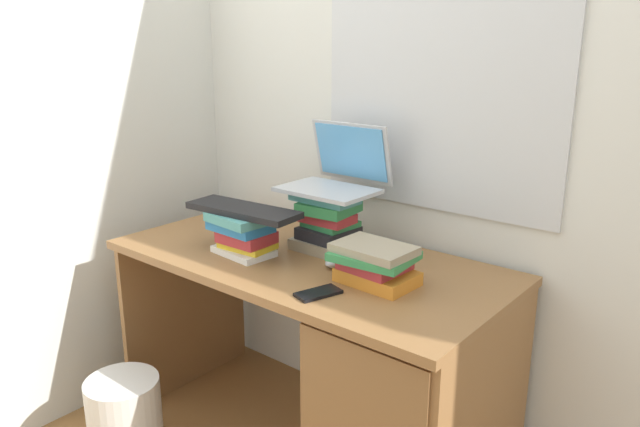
{
  "coord_description": "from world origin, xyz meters",
  "views": [
    {
      "loc": [
        1.3,
        -1.5,
        1.47
      ],
      "look_at": [
        0.09,
        -0.03,
        0.92
      ],
      "focal_mm": 34.2,
      "sensor_mm": 36.0,
      "label": 1
    }
  ],
  "objects_px": {
    "book_stack_keyboard_riser": "(244,232)",
    "wastebasket": "(125,418)",
    "keyboard": "(243,210)",
    "book_stack_tall": "(326,221)",
    "mug": "(233,214)",
    "cell_phone": "(318,293)",
    "book_stack_side": "(375,263)",
    "desk": "(385,381)",
    "computer_mouse": "(337,261)",
    "laptop": "(338,174)"
  },
  "relations": [
    {
      "from": "desk",
      "to": "keyboard",
      "type": "bearing_deg",
      "value": -171.25
    },
    {
      "from": "book_stack_side",
      "to": "cell_phone",
      "type": "xyz_separation_m",
      "value": [
        -0.08,
        -0.18,
        -0.06
      ]
    },
    {
      "from": "computer_mouse",
      "to": "cell_phone",
      "type": "distance_m",
      "value": 0.24
    },
    {
      "from": "book_stack_keyboard_riser",
      "to": "mug",
      "type": "distance_m",
      "value": 0.36
    },
    {
      "from": "keyboard",
      "to": "mug",
      "type": "relative_size",
      "value": 3.64
    },
    {
      "from": "desk",
      "to": "book_stack_side",
      "type": "bearing_deg",
      "value": -163.83
    },
    {
      "from": "book_stack_tall",
      "to": "wastebasket",
      "type": "relative_size",
      "value": 0.79
    },
    {
      "from": "desk",
      "to": "computer_mouse",
      "type": "distance_m",
      "value": 0.42
    },
    {
      "from": "keyboard",
      "to": "mug",
      "type": "xyz_separation_m",
      "value": [
        -0.29,
        0.21,
        -0.12
      ]
    },
    {
      "from": "book_stack_side",
      "to": "desk",
      "type": "bearing_deg",
      "value": 16.17
    },
    {
      "from": "book_stack_side",
      "to": "keyboard",
      "type": "xyz_separation_m",
      "value": [
        -0.5,
        -0.07,
        0.09
      ]
    },
    {
      "from": "mug",
      "to": "wastebasket",
      "type": "bearing_deg",
      "value": -88.17
    },
    {
      "from": "book_stack_side",
      "to": "mug",
      "type": "height_order",
      "value": "book_stack_side"
    },
    {
      "from": "book_stack_keyboard_riser",
      "to": "keyboard",
      "type": "xyz_separation_m",
      "value": [
        0.0,
        0.0,
        0.08
      ]
    },
    {
      "from": "book_stack_keyboard_riser",
      "to": "cell_phone",
      "type": "distance_m",
      "value": 0.45
    },
    {
      "from": "computer_mouse",
      "to": "wastebasket",
      "type": "relative_size",
      "value": 0.35
    },
    {
      "from": "book_stack_tall",
      "to": "book_stack_side",
      "type": "bearing_deg",
      "value": -25.95
    },
    {
      "from": "laptop",
      "to": "keyboard",
      "type": "bearing_deg",
      "value": -122.89
    },
    {
      "from": "book_stack_tall",
      "to": "computer_mouse",
      "type": "xyz_separation_m",
      "value": [
        0.14,
        -0.12,
        -0.08
      ]
    },
    {
      "from": "book_stack_tall",
      "to": "mug",
      "type": "xyz_separation_m",
      "value": [
        -0.47,
        -0.01,
        -0.06
      ]
    },
    {
      "from": "desk",
      "to": "wastebasket",
      "type": "bearing_deg",
      "value": -151.17
    },
    {
      "from": "book_stack_side",
      "to": "keyboard",
      "type": "height_order",
      "value": "keyboard"
    },
    {
      "from": "book_stack_keyboard_riser",
      "to": "keyboard",
      "type": "height_order",
      "value": "keyboard"
    },
    {
      "from": "desk",
      "to": "book_stack_side",
      "type": "xyz_separation_m",
      "value": [
        -0.04,
        -0.01,
        0.4
      ]
    },
    {
      "from": "book_stack_tall",
      "to": "cell_phone",
      "type": "height_order",
      "value": "book_stack_tall"
    },
    {
      "from": "book_stack_tall",
      "to": "computer_mouse",
      "type": "distance_m",
      "value": 0.2
    },
    {
      "from": "computer_mouse",
      "to": "cell_phone",
      "type": "bearing_deg",
      "value": -65.04
    },
    {
      "from": "book_stack_keyboard_riser",
      "to": "wastebasket",
      "type": "xyz_separation_m",
      "value": [
        -0.27,
        -0.36,
        -0.67
      ]
    },
    {
      "from": "desk",
      "to": "book_stack_keyboard_riser",
      "type": "height_order",
      "value": "book_stack_keyboard_riser"
    },
    {
      "from": "laptop",
      "to": "computer_mouse",
      "type": "xyz_separation_m",
      "value": [
        0.14,
        -0.18,
        -0.25
      ]
    },
    {
      "from": "desk",
      "to": "laptop",
      "type": "xyz_separation_m",
      "value": [
        -0.36,
        0.2,
        0.6
      ]
    },
    {
      "from": "computer_mouse",
      "to": "mug",
      "type": "distance_m",
      "value": 0.62
    },
    {
      "from": "book_stack_tall",
      "to": "cell_phone",
      "type": "xyz_separation_m",
      "value": [
        0.24,
        -0.34,
        -0.1
      ]
    },
    {
      "from": "desk",
      "to": "book_stack_tall",
      "type": "xyz_separation_m",
      "value": [
        -0.36,
        0.14,
        0.44
      ]
    },
    {
      "from": "mug",
      "to": "cell_phone",
      "type": "height_order",
      "value": "mug"
    },
    {
      "from": "desk",
      "to": "book_stack_tall",
      "type": "relative_size",
      "value": 5.84
    },
    {
      "from": "mug",
      "to": "wastebasket",
      "type": "height_order",
      "value": "mug"
    },
    {
      "from": "book_stack_tall",
      "to": "book_stack_keyboard_riser",
      "type": "bearing_deg",
      "value": -129.35
    },
    {
      "from": "laptop",
      "to": "wastebasket",
      "type": "relative_size",
      "value": 1.09
    },
    {
      "from": "laptop",
      "to": "keyboard",
      "type": "xyz_separation_m",
      "value": [
        -0.19,
        -0.29,
        -0.1
      ]
    },
    {
      "from": "laptop",
      "to": "wastebasket",
      "type": "bearing_deg",
      "value": -124.96
    },
    {
      "from": "desk",
      "to": "book_stack_tall",
      "type": "height_order",
      "value": "book_stack_tall"
    },
    {
      "from": "book_stack_tall",
      "to": "book_stack_keyboard_riser",
      "type": "height_order",
      "value": "book_stack_tall"
    },
    {
      "from": "book_stack_keyboard_riser",
      "to": "wastebasket",
      "type": "relative_size",
      "value": 0.76
    },
    {
      "from": "desk",
      "to": "mug",
      "type": "distance_m",
      "value": 0.92
    },
    {
      "from": "desk",
      "to": "laptop",
      "type": "distance_m",
      "value": 0.73
    },
    {
      "from": "book_stack_keyboard_riser",
      "to": "mug",
      "type": "height_order",
      "value": "book_stack_keyboard_riser"
    },
    {
      "from": "book_stack_keyboard_riser",
      "to": "keyboard",
      "type": "bearing_deg",
      "value": 58.84
    },
    {
      "from": "desk",
      "to": "mug",
      "type": "xyz_separation_m",
      "value": [
        -0.83,
        0.13,
        0.38
      ]
    },
    {
      "from": "laptop",
      "to": "cell_phone",
      "type": "relative_size",
      "value": 2.41
    }
  ]
}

